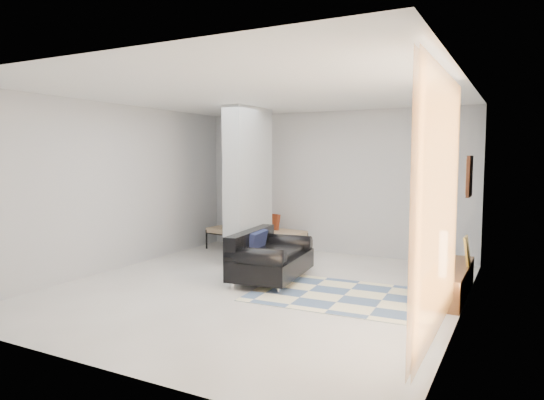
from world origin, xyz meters
The scene contains 17 objects.
floor centered at (0.00, 0.00, 0.00)m, with size 6.00×6.00×0.00m, color beige.
ceiling centered at (0.00, 0.00, 2.80)m, with size 6.00×6.00×0.00m, color white.
wall_back centered at (0.00, 3.00, 1.40)m, with size 6.00×6.00×0.00m, color #B7B9BC.
wall_front centered at (0.00, -3.00, 1.40)m, with size 6.00×6.00×0.00m, color #B7B9BC.
wall_left centered at (-2.75, 0.00, 1.40)m, with size 6.00×6.00×0.00m, color #B7B9BC.
wall_right centered at (2.75, 0.00, 1.40)m, with size 6.00×6.00×0.00m, color #B7B9BC.
partition_column centered at (-1.10, 1.60, 1.40)m, with size 0.35×1.20×2.80m, color #A3A9AA.
hallway_door centered at (-2.10, 2.96, 1.02)m, with size 0.85×0.06×2.04m, color white.
curtain centered at (2.67, -1.15, 1.45)m, with size 2.55×2.55×0.00m, color orange.
wall_art centered at (2.72, 0.93, 1.65)m, with size 0.04×0.45×0.55m, color #3C1D10.
media_console centered at (2.52, 0.93, 0.20)m, with size 0.45×1.75×0.80m.
loveseat centered at (-0.10, 0.49, 0.36)m, with size 1.07×1.64×0.76m.
daybed centered at (-1.45, 2.47, 0.41)m, with size 2.07×1.08×0.77m.
area_rug centered at (1.24, 0.20, 0.01)m, with size 2.51×1.67×0.01m, color #F1E8B8.
cylinder_lamp centered at (2.50, 0.32, 0.69)m, with size 0.11×0.11×0.57m, color white.
bronze_figurine centered at (2.47, 1.27, 0.51)m, with size 0.11×0.11×0.21m, color #302015, non-canonical shape.
vase centered at (2.47, 0.89, 0.49)m, with size 0.17×0.17×0.18m, color silver.
Camera 1 is at (3.38, -6.02, 1.91)m, focal length 32.00 mm.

